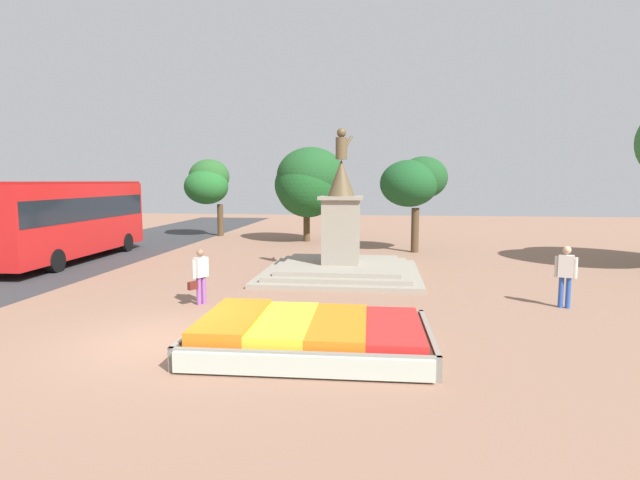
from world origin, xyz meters
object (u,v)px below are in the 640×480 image
(flower_planter, at_px, (308,335))
(pedestrian_with_handbag, at_px, (200,274))
(pedestrian_near_planter, at_px, (566,272))
(city_bus, at_px, (67,216))
(statue_monument, at_px, (341,251))

(flower_planter, bearing_deg, pedestrian_with_handbag, 136.54)
(pedestrian_near_planter, bearing_deg, city_bus, 162.38)
(flower_planter, bearing_deg, city_bus, 139.92)
(flower_planter, distance_m, pedestrian_near_planter, 7.76)
(pedestrian_with_handbag, xyz_separation_m, pedestrian_near_planter, (10.04, 0.82, 0.12))
(city_bus, bearing_deg, flower_planter, -40.08)
(pedestrian_with_handbag, height_order, pedestrian_near_planter, pedestrian_near_planter)
(city_bus, bearing_deg, statue_monument, -8.27)
(city_bus, distance_m, pedestrian_near_planter, 19.35)
(pedestrian_with_handbag, distance_m, pedestrian_near_planter, 10.08)
(statue_monument, xyz_separation_m, city_bus, (-11.95, 1.74, 1.08))
(pedestrian_near_planter, bearing_deg, statue_monument, 147.54)
(pedestrian_with_handbag, bearing_deg, pedestrian_near_planter, 4.67)
(city_bus, xyz_separation_m, pedestrian_near_planter, (18.42, -5.85, -0.98))
(flower_planter, height_order, statue_monument, statue_monument)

